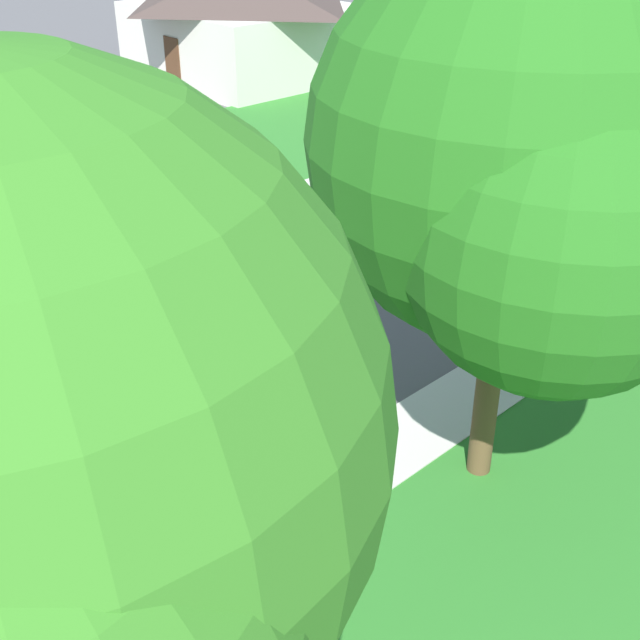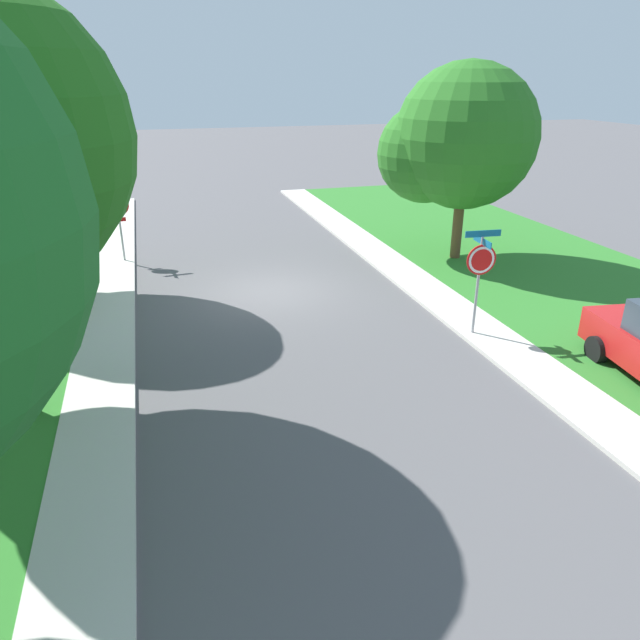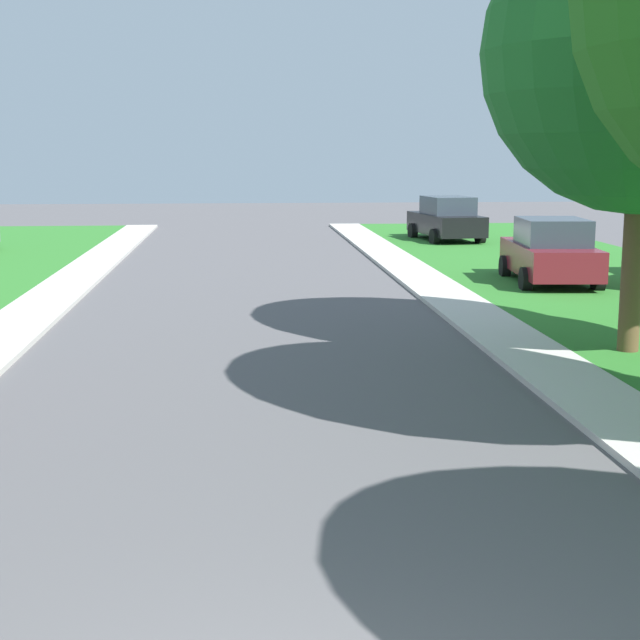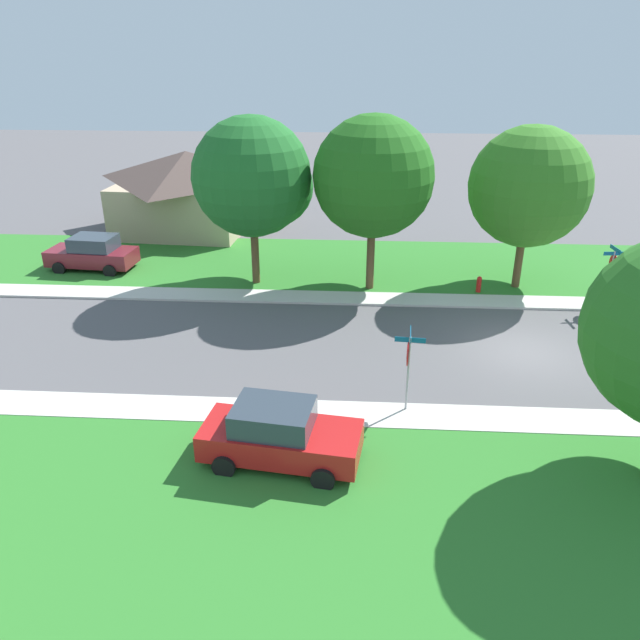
{
  "view_description": "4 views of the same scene",
  "coord_description": "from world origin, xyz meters",
  "px_view_note": "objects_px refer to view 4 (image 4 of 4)",
  "views": [
    {
      "loc": [
        11.43,
        -2.89,
        8.25
      ],
      "look_at": [
        2.63,
        5.54,
        1.4
      ],
      "focal_mm": 45.99,
      "sensor_mm": 36.0,
      "label": 1
    },
    {
      "loc": [
        3.29,
        16.74,
        6.23
      ],
      "look_at": [
        0.07,
        5.78,
        1.4
      ],
      "focal_mm": 32.79,
      "sensor_mm": 36.0,
      "label": 2
    },
    {
      "loc": [
        -0.25,
        -4.36,
        3.47
      ],
      "look_at": [
        0.74,
        7.17,
        1.4
      ],
      "focal_mm": 53.09,
      "sensor_mm": 36.0,
      "label": 3
    },
    {
      "loc": [
        -20.64,
        6.4,
        10.54
      ],
      "look_at": [
        -0.67,
        7.61,
        1.4
      ],
      "focal_mm": 34.27,
      "sensor_mm": 36.0,
      "label": 4
    }
  ],
  "objects_px": {
    "house_right_setback": "(189,188)",
    "stop_sign_far_corner": "(408,358)",
    "car_red_near_corner": "(279,435)",
    "fire_hydrant": "(479,284)",
    "tree_across_right": "(532,189)",
    "tree_sidewalk_mid": "(257,179)",
    "car_maroon_behind_trees": "(92,253)",
    "tree_sidewalk_near": "(378,179)",
    "stop_sign_near_corner": "(612,268)"
  },
  "relations": [
    {
      "from": "house_right_setback",
      "to": "stop_sign_far_corner",
      "type": "bearing_deg",
      "value": -149.69
    },
    {
      "from": "car_red_near_corner",
      "to": "fire_hydrant",
      "type": "height_order",
      "value": "car_red_near_corner"
    },
    {
      "from": "car_red_near_corner",
      "to": "tree_across_right",
      "type": "height_order",
      "value": "tree_across_right"
    },
    {
      "from": "house_right_setback",
      "to": "tree_sidewalk_mid",
      "type": "bearing_deg",
      "value": -148.28
    },
    {
      "from": "stop_sign_far_corner",
      "to": "car_maroon_behind_trees",
      "type": "relative_size",
      "value": 0.62
    },
    {
      "from": "tree_sidewalk_mid",
      "to": "fire_hydrant",
      "type": "height_order",
      "value": "tree_sidewalk_mid"
    },
    {
      "from": "tree_sidewalk_near",
      "to": "tree_across_right",
      "type": "distance_m",
      "value": 6.88
    },
    {
      "from": "car_red_near_corner",
      "to": "tree_sidewalk_near",
      "type": "bearing_deg",
      "value": -12.02
    },
    {
      "from": "fire_hydrant",
      "to": "tree_sidewalk_near",
      "type": "bearing_deg",
      "value": 83.71
    },
    {
      "from": "car_red_near_corner",
      "to": "tree_sidewalk_near",
      "type": "height_order",
      "value": "tree_sidewalk_near"
    },
    {
      "from": "tree_sidewalk_near",
      "to": "tree_across_right",
      "type": "xyz_separation_m",
      "value": [
        0.59,
        -6.84,
        -0.48
      ]
    },
    {
      "from": "car_red_near_corner",
      "to": "fire_hydrant",
      "type": "bearing_deg",
      "value": -30.74
    },
    {
      "from": "tree_sidewalk_near",
      "to": "tree_sidewalk_mid",
      "type": "bearing_deg",
      "value": 85.61
    },
    {
      "from": "stop_sign_far_corner",
      "to": "tree_across_right",
      "type": "height_order",
      "value": "tree_across_right"
    },
    {
      "from": "car_maroon_behind_trees",
      "to": "fire_hydrant",
      "type": "distance_m",
      "value": 18.97
    },
    {
      "from": "stop_sign_far_corner",
      "to": "tree_sidewalk_near",
      "type": "xyz_separation_m",
      "value": [
        10.63,
        0.76,
        3.17
      ]
    },
    {
      "from": "car_red_near_corner",
      "to": "house_right_setback",
      "type": "distance_m",
      "value": 24.64
    },
    {
      "from": "car_maroon_behind_trees",
      "to": "tree_sidewalk_mid",
      "type": "height_order",
      "value": "tree_sidewalk_mid"
    },
    {
      "from": "car_red_near_corner",
      "to": "house_right_setback",
      "type": "height_order",
      "value": "house_right_setback"
    },
    {
      "from": "car_red_near_corner",
      "to": "fire_hydrant",
      "type": "relative_size",
      "value": 5.42
    },
    {
      "from": "stop_sign_far_corner",
      "to": "car_red_near_corner",
      "type": "xyz_separation_m",
      "value": [
        -2.7,
        3.6,
        -1.01
      ]
    },
    {
      "from": "stop_sign_near_corner",
      "to": "car_maroon_behind_trees",
      "type": "bearing_deg",
      "value": 81.69
    },
    {
      "from": "stop_sign_far_corner",
      "to": "tree_across_right",
      "type": "distance_m",
      "value": 13.04
    },
    {
      "from": "car_red_near_corner",
      "to": "tree_sidewalk_near",
      "type": "distance_m",
      "value": 14.25
    },
    {
      "from": "tree_across_right",
      "to": "tree_sidewalk_mid",
      "type": "bearing_deg",
      "value": 90.83
    },
    {
      "from": "house_right_setback",
      "to": "fire_hydrant",
      "type": "distance_m",
      "value": 19.11
    },
    {
      "from": "car_red_near_corner",
      "to": "tree_sidewalk_mid",
      "type": "relative_size",
      "value": 0.58
    },
    {
      "from": "tree_sidewalk_mid",
      "to": "fire_hydrant",
      "type": "bearing_deg",
      "value": -95.28
    },
    {
      "from": "tree_sidewalk_mid",
      "to": "stop_sign_far_corner",
      "type": "bearing_deg",
      "value": -150.92
    },
    {
      "from": "tree_across_right",
      "to": "house_right_setback",
      "type": "bearing_deg",
      "value": 62.92
    },
    {
      "from": "stop_sign_near_corner",
      "to": "car_maroon_behind_trees",
      "type": "xyz_separation_m",
      "value": [
        3.5,
        24.0,
        -1.0
      ]
    },
    {
      "from": "car_maroon_behind_trees",
      "to": "stop_sign_far_corner",
      "type": "bearing_deg",
      "value": -129.36
    },
    {
      "from": "stop_sign_near_corner",
      "to": "fire_hydrant",
      "type": "distance_m",
      "value": 5.54
    },
    {
      "from": "car_maroon_behind_trees",
      "to": "house_right_setback",
      "type": "height_order",
      "value": "house_right_setback"
    },
    {
      "from": "car_red_near_corner",
      "to": "tree_sidewalk_mid",
      "type": "distance_m",
      "value": 14.54
    },
    {
      "from": "stop_sign_near_corner",
      "to": "house_right_setback",
      "type": "height_order",
      "value": "house_right_setback"
    },
    {
      "from": "stop_sign_near_corner",
      "to": "tree_sidewalk_mid",
      "type": "distance_m",
      "value": 15.78
    },
    {
      "from": "stop_sign_far_corner",
      "to": "fire_hydrant",
      "type": "bearing_deg",
      "value": -21.69
    },
    {
      "from": "stop_sign_far_corner",
      "to": "car_red_near_corner",
      "type": "bearing_deg",
      "value": 126.93
    },
    {
      "from": "car_red_near_corner",
      "to": "tree_sidewalk_mid",
      "type": "height_order",
      "value": "tree_sidewalk_mid"
    },
    {
      "from": "car_red_near_corner",
      "to": "car_maroon_behind_trees",
      "type": "distance_m",
      "value": 18.64
    },
    {
      "from": "stop_sign_far_corner",
      "to": "house_right_setback",
      "type": "distance_m",
      "value": 23.67
    },
    {
      "from": "stop_sign_far_corner",
      "to": "car_maroon_behind_trees",
      "type": "height_order",
      "value": "stop_sign_far_corner"
    },
    {
      "from": "tree_across_right",
      "to": "stop_sign_near_corner",
      "type": "bearing_deg",
      "value": -129.64
    },
    {
      "from": "tree_across_right",
      "to": "car_maroon_behind_trees",
      "type": "bearing_deg",
      "value": 87.4
    },
    {
      "from": "stop_sign_far_corner",
      "to": "tree_sidewalk_near",
      "type": "distance_m",
      "value": 11.11
    },
    {
      "from": "stop_sign_far_corner",
      "to": "tree_sidewalk_mid",
      "type": "bearing_deg",
      "value": 29.08
    },
    {
      "from": "stop_sign_far_corner",
      "to": "stop_sign_near_corner",
      "type": "bearing_deg",
      "value": -46.63
    },
    {
      "from": "stop_sign_near_corner",
      "to": "car_red_near_corner",
      "type": "xyz_separation_m",
      "value": [
        -11.36,
        12.76,
        -1.0
      ]
    },
    {
      "from": "tree_sidewalk_mid",
      "to": "fire_hydrant",
      "type": "distance_m",
      "value": 11.13
    }
  ]
}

